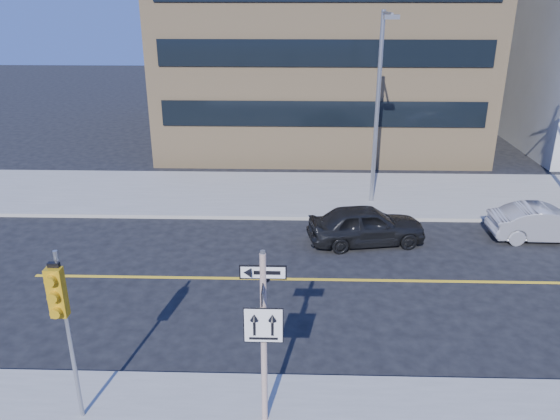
{
  "coord_description": "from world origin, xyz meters",
  "views": [
    {
      "loc": [
        0.6,
        -11.79,
        8.76
      ],
      "look_at": [
        0.14,
        4.0,
        2.45
      ],
      "focal_mm": 35.0,
      "sensor_mm": 36.0,
      "label": 1
    }
  ],
  "objects_px": {
    "traffic_signal": "(60,306)",
    "parked_car_b": "(545,223)",
    "sign_pole": "(264,330)",
    "streetlight_a": "(379,98)",
    "parked_car_a": "(366,225)"
  },
  "relations": [
    {
      "from": "traffic_signal",
      "to": "streetlight_a",
      "type": "height_order",
      "value": "streetlight_a"
    },
    {
      "from": "parked_car_a",
      "to": "parked_car_b",
      "type": "xyz_separation_m",
      "value": [
        6.78,
        0.52,
        -0.07
      ]
    },
    {
      "from": "parked_car_a",
      "to": "streetlight_a",
      "type": "height_order",
      "value": "streetlight_a"
    },
    {
      "from": "sign_pole",
      "to": "parked_car_a",
      "type": "height_order",
      "value": "sign_pole"
    },
    {
      "from": "streetlight_a",
      "to": "traffic_signal",
      "type": "bearing_deg",
      "value": -120.8
    },
    {
      "from": "parked_car_a",
      "to": "parked_car_b",
      "type": "height_order",
      "value": "parked_car_a"
    },
    {
      "from": "sign_pole",
      "to": "streetlight_a",
      "type": "height_order",
      "value": "streetlight_a"
    },
    {
      "from": "traffic_signal",
      "to": "parked_car_b",
      "type": "bearing_deg",
      "value": 35.62
    },
    {
      "from": "parked_car_a",
      "to": "streetlight_a",
      "type": "relative_size",
      "value": 0.54
    },
    {
      "from": "parked_car_b",
      "to": "streetlight_a",
      "type": "distance_m",
      "value": 8.04
    },
    {
      "from": "traffic_signal",
      "to": "parked_car_a",
      "type": "xyz_separation_m",
      "value": [
        7.27,
        9.54,
        -2.29
      ]
    },
    {
      "from": "parked_car_a",
      "to": "traffic_signal",
      "type": "bearing_deg",
      "value": 133.14
    },
    {
      "from": "traffic_signal",
      "to": "parked_car_b",
      "type": "xyz_separation_m",
      "value": [
        14.05,
        10.07,
        -2.36
      ]
    },
    {
      "from": "traffic_signal",
      "to": "streetlight_a",
      "type": "distance_m",
      "value": 15.72
    },
    {
      "from": "sign_pole",
      "to": "traffic_signal",
      "type": "height_order",
      "value": "sign_pole"
    }
  ]
}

